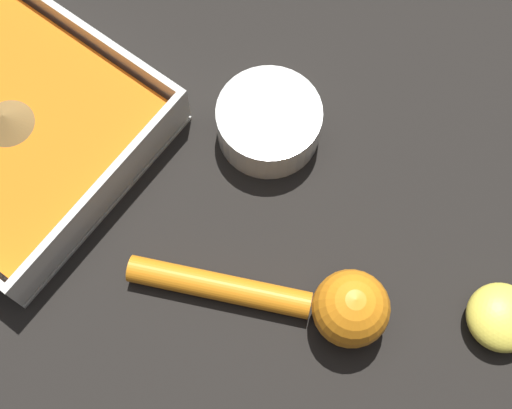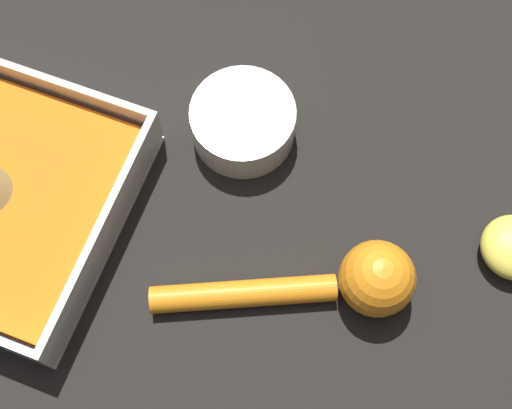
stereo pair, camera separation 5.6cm
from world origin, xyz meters
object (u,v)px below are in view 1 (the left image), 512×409
at_px(spice_bowl, 269,123).
at_px(lemon_squeezer, 318,303).
at_px(square_dish, 14,131).
at_px(lemon_half, 502,317).

distance_m(spice_bowl, lemon_squeezer, 0.16).
bearing_deg(square_dish, lemon_squeezer, -83.83).
xyz_separation_m(square_dish, lemon_squeezer, (0.03, -0.29, 0.01)).
height_order(square_dish, spice_bowl, square_dish).
relative_size(square_dish, lemon_half, 3.87).
relative_size(lemon_squeezer, lemon_half, 3.54).
distance_m(square_dish, spice_bowl, 0.21).
bearing_deg(lemon_squeezer, square_dish, 161.44).
height_order(lemon_squeezer, lemon_half, lemon_squeezer).
xyz_separation_m(spice_bowl, lemon_squeezer, (-0.10, -0.12, 0.01)).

